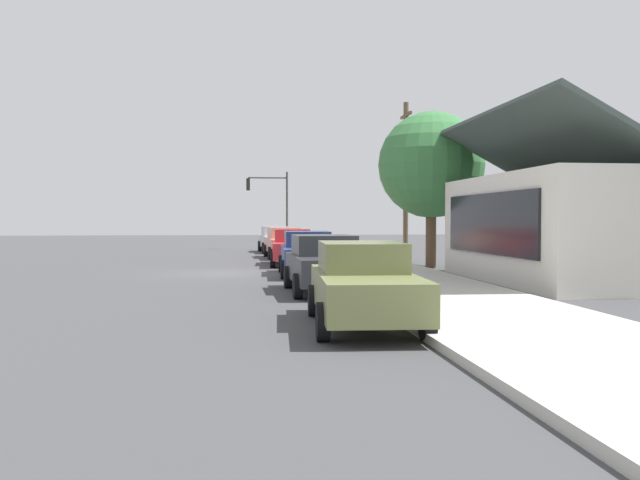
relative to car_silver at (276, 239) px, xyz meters
The scene contains 13 objects.
ground_plane 15.80m from the car_silver, ahead, with size 120.00×120.00×0.00m, color #424244.
sidewalk_curb 15.86m from the car_silver, 10.79° to the left, with size 60.00×4.20×0.16m, color beige.
car_silver is the anchor object (origin of this frame).
car_coral 6.03m from the car_silver, ahead, with size 4.67×2.11×1.59m.
car_cherry 11.41m from the car_silver, ahead, with size 4.94×2.11×1.59m.
car_navy 16.83m from the car_silver, ahead, with size 4.78×2.16×1.59m.
car_charcoal 22.58m from the car_silver, ahead, with size 4.36×2.15×1.59m.
car_olive 28.47m from the car_silver, ahead, with size 4.82×2.18×1.59m.
storefront_building 22.49m from the car_silver, 24.59° to the left, with size 9.87×7.53×5.51m.
shade_tree 15.19m from the car_silver, 23.24° to the left, with size 4.46×4.46×6.55m.
traffic_light_main 4.72m from the car_silver, behind, with size 0.37×2.79×5.20m.
utility_pole_wooden 12.10m from the car_silver, 28.42° to the left, with size 1.80×0.24×7.50m.
fire_hydrant_red 24.06m from the car_silver, ahead, with size 0.22×0.22×0.71m.
Camera 1 is at (25.43, 0.47, 2.05)m, focal length 37.51 mm.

